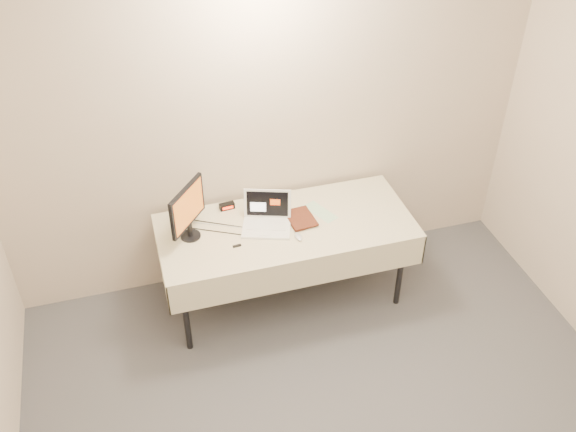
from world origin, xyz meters
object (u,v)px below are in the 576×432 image
object	(u,v)px
table	(286,232)
laptop	(267,218)
monitor	(187,209)
book	(289,209)

from	to	relation	value
table	laptop	xyz separation A→B (m)	(-0.13, 0.05, 0.12)
table	laptop	world-z (taller)	laptop
monitor	table	bearing A→B (deg)	-56.31
laptop	book	distance (m)	0.17
laptop	book	bearing A→B (deg)	8.44
table	laptop	distance (m)	0.18
laptop	monitor	xyz separation A→B (m)	(-0.56, 0.02, 0.19)
monitor	book	world-z (taller)	monitor
monitor	book	size ratio (longest dim) A/B	1.68
book	table	bearing A→B (deg)	-150.80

